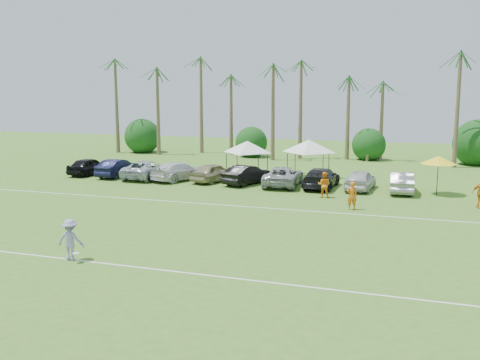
% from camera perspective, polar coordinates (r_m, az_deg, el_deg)
% --- Properties ---
extents(ground, '(120.00, 120.00, 0.00)m').
position_cam_1_polar(ground, '(20.16, -15.12, -10.55)').
color(ground, '#426F21').
rests_on(ground, ground).
extents(field_lines, '(80.00, 12.10, 0.01)m').
position_cam_1_polar(field_lines, '(26.87, -5.65, -5.24)').
color(field_lines, white).
rests_on(field_lines, ground).
extents(palm_tree_0, '(2.40, 2.40, 8.90)m').
position_cam_1_polar(palm_tree_0, '(62.88, -13.04, 9.77)').
color(palm_tree_0, brown).
rests_on(palm_tree_0, ground).
extents(palm_tree_1, '(2.40, 2.40, 9.90)m').
position_cam_1_polar(palm_tree_1, '(60.45, -8.95, 10.75)').
color(palm_tree_1, brown).
rests_on(palm_tree_1, ground).
extents(palm_tree_2, '(2.40, 2.40, 10.90)m').
position_cam_1_polar(palm_tree_2, '(58.36, -4.51, 11.73)').
color(palm_tree_2, brown).
rests_on(palm_tree_2, ground).
extents(palm_tree_3, '(2.40, 2.40, 11.90)m').
position_cam_1_polar(palm_tree_3, '(56.96, -0.72, 12.67)').
color(palm_tree_3, brown).
rests_on(palm_tree_3, ground).
extents(palm_tree_4, '(2.40, 2.40, 8.90)m').
position_cam_1_polar(palm_tree_4, '(55.68, 3.23, 10.08)').
color(palm_tree_4, brown).
rests_on(palm_tree_4, ground).
extents(palm_tree_5, '(2.40, 2.40, 9.90)m').
position_cam_1_polar(palm_tree_5, '(54.78, 7.36, 10.94)').
color(palm_tree_5, brown).
rests_on(palm_tree_5, ground).
extents(palm_tree_6, '(2.40, 2.40, 10.90)m').
position_cam_1_polar(palm_tree_6, '(54.17, 11.62, 11.76)').
color(palm_tree_6, brown).
rests_on(palm_tree_6, ground).
extents(palm_tree_7, '(2.40, 2.40, 11.90)m').
position_cam_1_polar(palm_tree_7, '(53.87, 15.97, 12.51)').
color(palm_tree_7, brown).
rests_on(palm_tree_7, ground).
extents(palm_tree_8, '(2.40, 2.40, 8.90)m').
position_cam_1_polar(palm_tree_8, '(53.75, 21.25, 9.49)').
color(palm_tree_8, brown).
rests_on(palm_tree_8, ground).
extents(bush_tree_0, '(4.00, 4.00, 4.00)m').
position_cam_1_polar(bush_tree_0, '(62.44, -10.01, 4.65)').
color(bush_tree_0, brown).
rests_on(bush_tree_0, ground).
extents(bush_tree_1, '(4.00, 4.00, 4.00)m').
position_cam_1_polar(bush_tree_1, '(57.41, 1.52, 4.39)').
color(bush_tree_1, brown).
rests_on(bush_tree_1, ground).
extents(bush_tree_2, '(4.00, 4.00, 4.00)m').
position_cam_1_polar(bush_tree_2, '(55.13, 13.56, 3.93)').
color(bush_tree_2, brown).
rests_on(bush_tree_2, ground).
extents(bush_tree_3, '(4.00, 4.00, 4.00)m').
position_cam_1_polar(bush_tree_3, '(55.18, 23.97, 3.39)').
color(bush_tree_3, brown).
rests_on(bush_tree_3, ground).
extents(sideline_player_a, '(0.70, 0.56, 1.66)m').
position_cam_1_polar(sideline_player_a, '(31.66, 11.85, -1.64)').
color(sideline_player_a, orange).
rests_on(sideline_player_a, ground).
extents(sideline_player_b, '(0.82, 0.65, 1.68)m').
position_cam_1_polar(sideline_player_b, '(34.99, 8.96, -0.50)').
color(sideline_player_b, orange).
rests_on(sideline_player_b, ground).
extents(canopy_tent_left, '(4.12, 4.12, 3.34)m').
position_cam_1_polar(canopy_tent_left, '(43.36, 0.79, 4.19)').
color(canopy_tent_left, black).
rests_on(canopy_tent_left, ground).
extents(canopy_tent_right, '(4.35, 4.35, 3.52)m').
position_cam_1_polar(canopy_tent_right, '(43.01, 7.37, 4.28)').
color(canopy_tent_right, black).
rests_on(canopy_tent_right, ground).
extents(market_umbrella, '(2.33, 2.33, 2.60)m').
position_cam_1_polar(market_umbrella, '(37.65, 20.42, 2.01)').
color(market_umbrella, black).
rests_on(market_umbrella, ground).
extents(frisbee_player, '(1.18, 0.81, 1.70)m').
position_cam_1_polar(frisbee_player, '(22.81, -17.63, -6.10)').
color(frisbee_player, '#988AC4').
rests_on(frisbee_player, ground).
extents(parked_car_0, '(2.07, 4.34, 1.43)m').
position_cam_1_polar(parked_car_0, '(45.90, -15.77, 1.43)').
color(parked_car_0, black).
rests_on(parked_car_0, ground).
extents(parked_car_1, '(1.67, 4.40, 1.43)m').
position_cam_1_polar(parked_car_1, '(44.30, -12.93, 1.27)').
color(parked_car_1, black).
rests_on(parked_car_1, ground).
extents(parked_car_2, '(2.49, 5.20, 1.43)m').
position_cam_1_polar(parked_car_2, '(42.87, -9.83, 1.11)').
color(parked_car_2, '#B2B8C2').
rests_on(parked_car_2, ground).
extents(parked_car_3, '(3.72, 5.32, 1.43)m').
position_cam_1_polar(parked_car_3, '(41.64, -6.49, 0.95)').
color(parked_car_3, silver).
rests_on(parked_car_3, ground).
extents(parked_car_4, '(2.83, 4.51, 1.43)m').
position_cam_1_polar(parked_car_4, '(40.77, -2.85, 0.82)').
color(parked_car_4, tan).
rests_on(parked_car_4, ground).
extents(parked_car_5, '(2.82, 4.60, 1.43)m').
position_cam_1_polar(parked_car_5, '(39.62, 0.72, 0.58)').
color(parked_car_5, black).
rests_on(parked_car_5, ground).
extents(parked_car_6, '(2.71, 5.30, 1.43)m').
position_cam_1_polar(parked_car_6, '(39.01, 4.64, 0.41)').
color(parked_car_6, '#A1A3A7').
rests_on(parked_car_6, ground).
extents(parked_car_7, '(2.19, 5.01, 1.43)m').
position_cam_1_polar(parked_car_7, '(38.59, 8.66, 0.24)').
color(parked_car_7, black).
rests_on(parked_car_7, ground).
extents(parked_car_8, '(2.04, 4.33, 1.43)m').
position_cam_1_polar(parked_car_8, '(38.23, 12.72, 0.03)').
color(parked_car_8, silver).
rests_on(parked_car_8, ground).
extents(parked_car_9, '(1.78, 4.43, 1.43)m').
position_cam_1_polar(parked_car_9, '(37.96, 16.84, -0.21)').
color(parked_car_9, gray).
rests_on(parked_car_9, ground).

